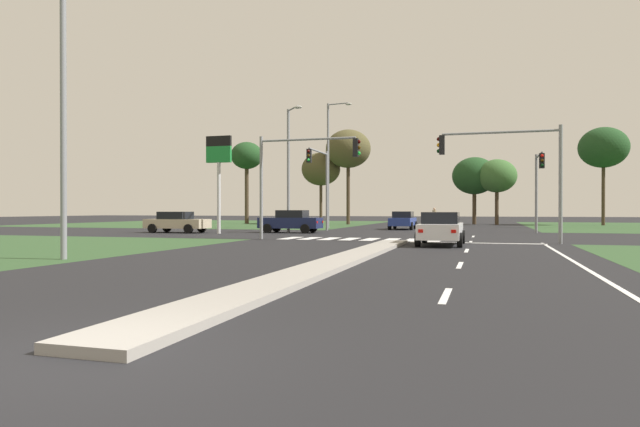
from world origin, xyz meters
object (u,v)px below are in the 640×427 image
traffic_signal_far_right (538,178)px  car_navy_third (291,221)px  fuel_price_totem (219,162)px  treeline_sixth (603,148)px  treeline_fifth (497,176)px  car_beige_fourth (177,222)px  pedestrian_at_median (434,215)px  car_blue_near (403,220)px  street_lamp_near (67,87)px  treeline_second (321,169)px  street_lamp_third (330,160)px  traffic_signal_far_left (321,175)px  street_lamp_second (289,163)px  traffic_signal_near_right (512,161)px  car_white_second (441,228)px  treeline_near (247,157)px  traffic_signal_near_left (297,167)px  treeline_fourth (474,176)px  treeline_third (348,149)px

traffic_signal_far_right → car_navy_third: bearing=-169.1°
fuel_price_totem → treeline_sixth: size_ratio=0.66×
fuel_price_totem → treeline_fifth: treeline_fifth is taller
car_beige_fourth → pedestrian_at_median: bearing=128.8°
car_blue_near → street_lamp_near: street_lamp_near is taller
pedestrian_at_median → treeline_second: treeline_second is taller
street_lamp_third → fuel_price_totem: size_ratio=1.64×
traffic_signal_far_left → street_lamp_second: 3.80m
traffic_signal_near_right → treeline_sixth: size_ratio=0.58×
car_blue_near → treeline_second: bearing=-52.5°
traffic_signal_far_right → treeline_fifth: size_ratio=0.78×
car_white_second → pedestrian_at_median: size_ratio=2.75×
street_lamp_third → fuel_price_totem: bearing=-109.3°
street_lamp_third → traffic_signal_far_left: bearing=-80.1°
traffic_signal_near_right → treeline_near: 41.88m
car_navy_third → traffic_signal_near_left: traffic_signal_near_left is taller
treeline_fourth → treeline_sixth: 13.07m
traffic_signal_near_left → street_lamp_second: street_lamp_second is taller
treeline_third → treeline_fifth: treeline_third is taller
traffic_signal_far_right → treeline_second: (-21.30, 20.57, 2.43)m
street_lamp_third → treeline_near: street_lamp_third is taller
car_white_second → car_navy_third: 15.64m
traffic_signal_near_right → street_lamp_second: (-14.26, 7.96, 0.89)m
treeline_sixth → treeline_second: bearing=-174.9°
traffic_signal_near_left → traffic_signal_far_right: traffic_signal_near_left is taller
car_blue_near → traffic_signal_far_right: size_ratio=0.79×
traffic_signal_near_left → treeline_fifth: size_ratio=0.81×
traffic_signal_near_right → street_lamp_near: size_ratio=0.58×
pedestrian_at_median → treeline_second: bearing=43.2°
pedestrian_at_median → treeline_third: size_ratio=0.16×
car_navy_third → traffic_signal_near_left: bearing=-158.3°
traffic_signal_far_right → street_lamp_near: street_lamp_near is taller
treeline_third → treeline_fifth: bearing=10.9°
car_white_second → traffic_signal_far_right: 15.39m
street_lamp_third → treeline_fifth: size_ratio=1.55×
traffic_signal_near_right → treeline_near: treeline_near is taller
treeline_fourth → treeline_near: bearing=-170.6°
traffic_signal_near_left → pedestrian_at_median: bearing=74.1°
treeline_third → treeline_sixth: (26.06, 3.68, -0.28)m
car_navy_third → traffic_signal_far_left: size_ratio=0.70×
street_lamp_second → treeline_sixth: bearing=47.5°
treeline_near → treeline_third: 12.09m
street_lamp_second → treeline_sixth: treeline_sixth is taller
car_blue_near → treeline_third: bearing=-60.0°
car_white_second → car_beige_fourth: car_white_second is taller
traffic_signal_near_left → treeline_third: bearing=98.7°
fuel_price_totem → traffic_signal_near_right: bearing=-17.5°
street_lamp_third → treeline_third: street_lamp_third is taller
street_lamp_second → treeline_fourth: bearing=66.6°
traffic_signal_far_right → street_lamp_second: size_ratio=0.64×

